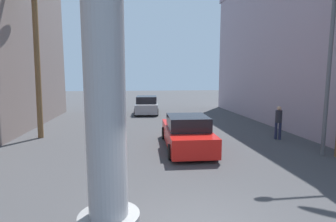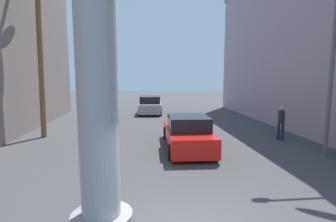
# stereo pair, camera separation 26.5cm
# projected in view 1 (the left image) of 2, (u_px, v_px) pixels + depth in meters

# --- Properties ---
(ground_plane) EXTENTS (93.09, 93.09, 0.00)m
(ground_plane) POSITION_uv_depth(u_px,v_px,m) (158.00, 134.00, 15.08)
(ground_plane) COLOR #424244
(street_lamp) EXTENTS (2.47, 0.28, 7.43)m
(street_lamp) POSITION_uv_depth(u_px,v_px,m) (322.00, 47.00, 10.51)
(street_lamp) COLOR #59595E
(street_lamp) RESTS_ON ground
(traffic_light_mast) EXTENTS (5.43, 0.32, 5.78)m
(traffic_light_mast) POSITION_uv_depth(u_px,v_px,m) (5.00, 47.00, 7.21)
(traffic_light_mast) COLOR #333333
(traffic_light_mast) RESTS_ON ground
(car_lead) EXTENTS (2.17, 5.07, 1.56)m
(car_lead) POSITION_uv_depth(u_px,v_px,m) (187.00, 133.00, 12.15)
(car_lead) COLOR black
(car_lead) RESTS_ON ground
(car_far) EXTENTS (2.27, 4.41, 1.56)m
(car_far) POSITION_uv_depth(u_px,v_px,m) (147.00, 105.00, 23.52)
(car_far) COLOR black
(car_far) RESTS_ON ground
(palm_tree_mid_left) EXTENTS (2.55, 2.50, 8.26)m
(palm_tree_mid_left) POSITION_uv_depth(u_px,v_px,m) (35.00, 37.00, 13.74)
(palm_tree_mid_left) COLOR brown
(palm_tree_mid_left) RESTS_ON ground
(pedestrian_mid_right) EXTENTS (0.48, 0.48, 1.77)m
(pedestrian_mid_right) POSITION_uv_depth(u_px,v_px,m) (278.00, 120.00, 13.78)
(pedestrian_mid_right) COLOR #1E233F
(pedestrian_mid_right) RESTS_ON ground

